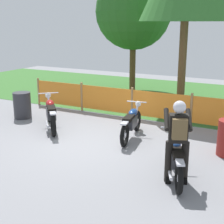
{
  "coord_description": "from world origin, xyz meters",
  "views": [
    {
      "loc": [
        4.43,
        -7.18,
        3.12
      ],
      "look_at": [
        0.61,
        0.05,
        0.9
      ],
      "focal_mm": 52.78,
      "sensor_mm": 36.0,
      "label": 1
    }
  ],
  "objects": [
    {
      "name": "motorcycle_lead",
      "position": [
        -1.68,
        0.41,
        0.48
      ],
      "size": [
        1.52,
        1.62,
        1.0
      ],
      "rotation": [
        0.0,
        0.0,
        2.32
      ],
      "color": "black",
      "rests_on": "ground"
    },
    {
      "name": "rider_trailing",
      "position": [
        2.73,
        -1.2,
        0.95
      ],
      "size": [
        0.69,
        0.78,
        1.69
      ],
      "rotation": [
        0.0,
        0.0,
        1.98
      ],
      "color": "black",
      "rests_on": "ground"
    },
    {
      "name": "grass_verge",
      "position": [
        0.0,
        6.51,
        0.01
      ],
      "size": [
        24.0,
        7.75,
        0.01
      ],
      "primitive_type": "cube",
      "color": "#386B2D",
      "rests_on": "ground"
    },
    {
      "name": "tree_leftmost",
      "position": [
        -1.99,
        7.04,
        3.61
      ],
      "size": [
        3.44,
        3.44,
        5.34
      ],
      "color": "brown",
      "rests_on": "ground"
    },
    {
      "name": "barrier_fence",
      "position": [
        0.0,
        2.64,
        0.54
      ],
      "size": [
        8.11,
        0.08,
        1.05
      ],
      "color": "#997547",
      "rests_on": "ground"
    },
    {
      "name": "ground",
      "position": [
        0.0,
        0.0,
        -0.01
      ],
      "size": [
        24.0,
        24.0,
        0.02
      ],
      "primitive_type": "cube",
      "color": "gray"
    },
    {
      "name": "motorcycle_trailing",
      "position": [
        2.65,
        -1.01,
        0.45
      ],
      "size": [
        0.93,
        1.83,
        0.92
      ],
      "rotation": [
        0.0,
        0.0,
        1.98
      ],
      "color": "black",
      "rests_on": "ground"
    },
    {
      "name": "spare_drum",
      "position": [
        -3.26,
        0.9,
        0.44
      ],
      "size": [
        0.58,
        0.58,
        0.88
      ],
      "primitive_type": "cylinder",
      "color": "#2D2D33",
      "rests_on": "ground"
    },
    {
      "name": "motorcycle_third",
      "position": [
        0.83,
        0.77,
        0.45
      ],
      "size": [
        0.61,
        1.95,
        0.93
      ],
      "rotation": [
        0.0,
        0.0,
        1.74
      ],
      "color": "black",
      "rests_on": "ground"
    }
  ]
}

